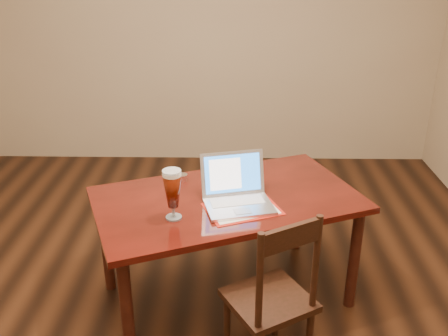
{
  "coord_description": "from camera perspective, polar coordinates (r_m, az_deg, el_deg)",
  "views": [
    {
      "loc": [
        0.3,
        -2.28,
        2.0
      ],
      "look_at": [
        0.25,
        0.15,
        0.92
      ],
      "focal_mm": 40.0,
      "sensor_mm": 36.0,
      "label": 1
    }
  ],
  "objects": [
    {
      "name": "ground",
      "position": [
        3.04,
        -5.04,
        -17.26
      ],
      "size": [
        5.0,
        5.0,
        0.0
      ],
      "primitive_type": "plane",
      "color": "black",
      "rests_on": "ground"
    },
    {
      "name": "dining_chair",
      "position": [
        2.53,
        5.57,
        -14.65
      ],
      "size": [
        0.51,
        0.51,
        0.9
      ],
      "rotation": [
        0.0,
        0.0,
        0.52
      ],
      "color": "black",
      "rests_on": "ground"
    },
    {
      "name": "room_shell",
      "position": [
        2.31,
        -6.67,
        17.89
      ],
      "size": [
        4.51,
        5.01,
        2.71
      ],
      "color": "tan",
      "rests_on": "ground"
    },
    {
      "name": "dining_table",
      "position": [
        2.87,
        0.22,
        -4.68
      ],
      "size": [
        1.68,
        1.32,
        0.97
      ],
      "rotation": [
        0.0,
        0.0,
        0.38
      ],
      "color": "#4E100A",
      "rests_on": "ground"
    }
  ]
}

